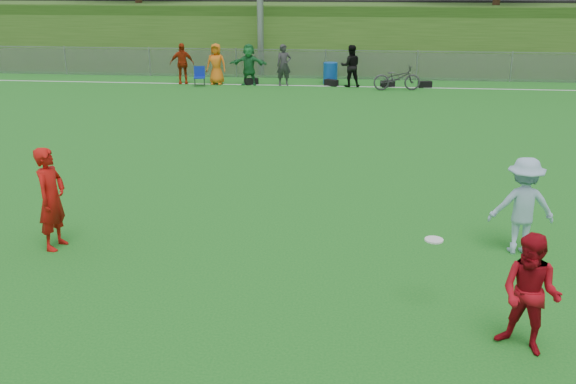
# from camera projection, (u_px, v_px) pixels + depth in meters

# --- Properties ---
(ground) EXTENTS (120.00, 120.00, 0.00)m
(ground) POSITION_uv_depth(u_px,v_px,m) (258.00, 282.00, 9.74)
(ground) COLOR #15651C
(ground) RESTS_ON ground
(sideline_far) EXTENTS (60.00, 0.10, 0.01)m
(sideline_far) POSITION_uv_depth(u_px,v_px,m) (323.00, 86.00, 26.68)
(sideline_far) COLOR white
(sideline_far) RESTS_ON ground
(fence) EXTENTS (58.00, 0.06, 1.30)m
(fence) POSITION_uv_depth(u_px,v_px,m) (325.00, 64.00, 28.35)
(fence) COLOR gray
(fence) RESTS_ON ground
(berm) EXTENTS (120.00, 18.00, 3.00)m
(berm) POSITION_uv_depth(u_px,v_px,m) (335.00, 25.00, 38.43)
(berm) COLOR #254A15
(berm) RESTS_ON ground
(spectator_row) EXTENTS (8.06, 0.73, 1.69)m
(spectator_row) POSITION_uv_depth(u_px,v_px,m) (257.00, 65.00, 26.68)
(spectator_row) COLOR #A2280B
(spectator_row) RESTS_ON ground
(gear_bags) EXTENTS (7.81, 0.56, 0.26)m
(gear_bags) POSITION_uv_depth(u_px,v_px,m) (348.00, 83.00, 26.63)
(gear_bags) COLOR black
(gear_bags) RESTS_ON ground
(player_red_left) EXTENTS (0.49, 0.68, 1.76)m
(player_red_left) POSITION_uv_depth(u_px,v_px,m) (51.00, 199.00, 10.70)
(player_red_left) COLOR #B6100C
(player_red_left) RESTS_ON ground
(player_red_center) EXTENTS (0.95, 0.90, 1.54)m
(player_red_center) POSITION_uv_depth(u_px,v_px,m) (530.00, 294.00, 7.74)
(player_red_center) COLOR #A20B16
(player_red_center) RESTS_ON ground
(player_blue) EXTENTS (1.07, 0.63, 1.64)m
(player_blue) POSITION_uv_depth(u_px,v_px,m) (523.00, 206.00, 10.54)
(player_blue) COLOR #97B7D1
(player_blue) RESTS_ON ground
(frisbee) EXTENTS (0.25, 0.25, 0.02)m
(frisbee) POSITION_uv_depth(u_px,v_px,m) (434.00, 240.00, 8.64)
(frisbee) COLOR white
(frisbee) RESTS_ON ground
(recycling_bin) EXTENTS (0.76, 0.76, 0.89)m
(recycling_bin) POSITION_uv_depth(u_px,v_px,m) (330.00, 73.00, 27.13)
(recycling_bin) COLOR #0E45A0
(recycling_bin) RESTS_ON ground
(camp_chair) EXTENTS (0.52, 0.53, 0.80)m
(camp_chair) POSITION_uv_depth(u_px,v_px,m) (200.00, 80.00, 26.62)
(camp_chair) COLOR #0E26A1
(camp_chair) RESTS_ON ground
(bicycle) EXTENTS (1.95, 0.90, 0.98)m
(bicycle) POSITION_uv_depth(u_px,v_px,m) (397.00, 78.00, 25.58)
(bicycle) COLOR #2F2E31
(bicycle) RESTS_ON ground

